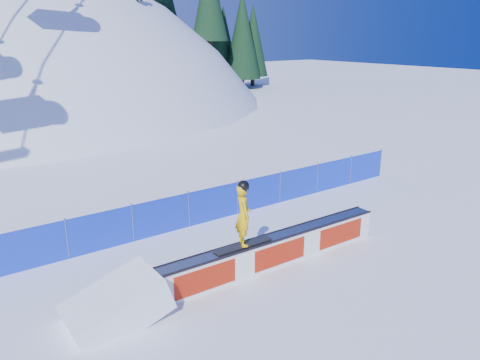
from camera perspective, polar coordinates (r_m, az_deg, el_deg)
ground at (r=12.06m, az=0.70°, el=-13.58°), size 160.00×160.00×0.00m
snow_hill at (r=56.13m, az=-26.46°, el=-10.13°), size 64.00×64.00×64.00m
safety_fence at (r=15.26m, az=-9.49°, el=-4.40°), size 22.05×0.05×1.30m
rail_box at (r=13.21m, az=4.26°, el=-8.55°), size 7.37×0.65×0.88m
snow_ramp at (r=11.44m, az=-14.70°, el=-16.08°), size 2.34×1.49×1.44m
snowboarder at (r=12.07m, az=0.39°, el=-4.19°), size 1.72×0.71×1.79m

